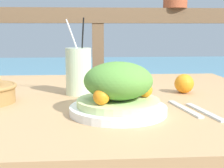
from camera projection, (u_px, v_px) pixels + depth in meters
patio_table at (106, 124)px, 1.03m from camera, size 1.11×0.99×0.76m
railing_fence at (98, 55)px, 1.91m from camera, size 2.80×0.08×1.11m
sea_backdrop at (94, 84)px, 4.48m from camera, size 12.00×4.00×0.41m
salad_plate at (118, 91)px, 0.80m from camera, size 0.25×0.25×0.13m
drink_glass at (79, 71)px, 1.03m from camera, size 0.09×0.09×0.25m
fork at (185, 109)px, 0.85m from camera, size 0.05×0.18×0.00m
knife at (204, 112)px, 0.81m from camera, size 0.04×0.18×0.00m
orange_near_basket at (184, 84)px, 1.06m from camera, size 0.07×0.07×0.07m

